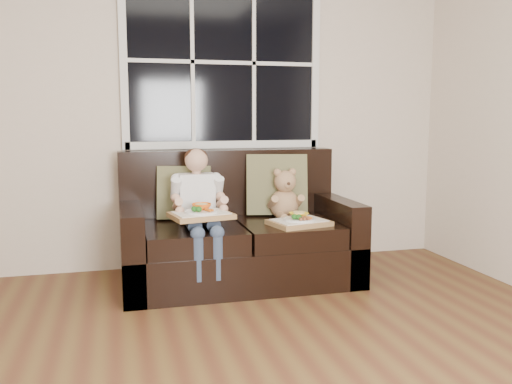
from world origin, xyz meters
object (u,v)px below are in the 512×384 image
object	(u,v)px
child	(199,199)
tray_left	(201,213)
loveseat	(237,239)
teddy_bear	(285,198)
tray_right	(299,221)

from	to	relation	value
child	tray_left	xyz separation A→B (m)	(-0.02, -0.22, -0.06)
child	loveseat	bearing A→B (deg)	21.37
loveseat	tray_left	bearing A→B (deg)	-133.72
child	tray_left	size ratio (longest dim) A/B	1.88
loveseat	tray_left	xyz separation A→B (m)	(-0.32, -0.33, 0.27)
loveseat	child	xyz separation A→B (m)	(-0.30, -0.12, 0.33)
loveseat	teddy_bear	bearing A→B (deg)	0.68
teddy_bear	tray_right	xyz separation A→B (m)	(0.02, -0.29, -0.13)
loveseat	child	world-z (taller)	child
loveseat	tray_right	bearing A→B (deg)	-36.08
tray_left	tray_right	distance (m)	0.72
teddy_bear	tray_left	bearing A→B (deg)	-153.42
child	tray_right	size ratio (longest dim) A/B	1.83
child	teddy_bear	world-z (taller)	child
child	tray_left	distance (m)	0.23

